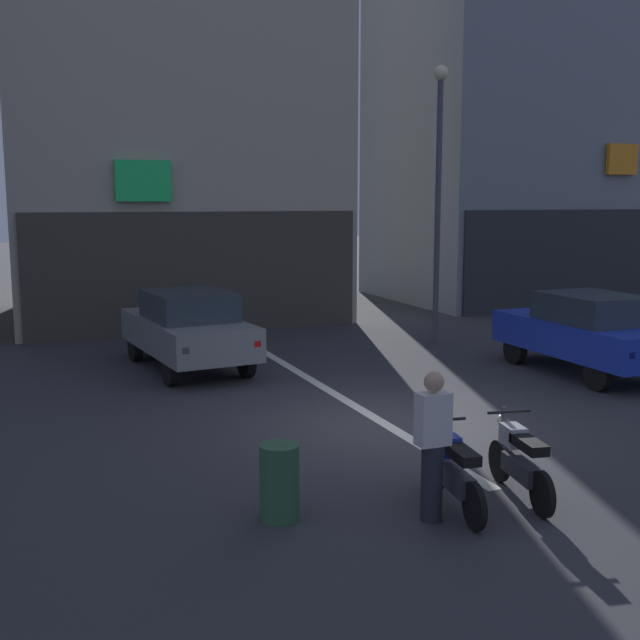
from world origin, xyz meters
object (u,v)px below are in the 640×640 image
(car_grey_crossing_near, at_px, (188,327))
(street_lamp, at_px, (439,177))
(motorcycle_blue_row_leftmost, at_px, (453,470))
(person_by_motorcycles, at_px, (433,445))
(car_blue_parked_kerbside, at_px, (588,331))
(car_black_down_street, at_px, (238,289))
(trash_bin, at_px, (279,482))
(motorcycle_silver_row_left_mid, at_px, (520,460))

(car_grey_crossing_near, relative_size, street_lamp, 0.65)
(motorcycle_blue_row_leftmost, xyz_separation_m, person_by_motorcycles, (-0.39, -0.19, 0.40))
(motorcycle_blue_row_leftmost, bearing_deg, car_blue_parked_kerbside, 39.58)
(car_blue_parked_kerbside, distance_m, person_by_motorcycles, 8.46)
(car_black_down_street, xyz_separation_m, trash_bin, (-3.58, -14.62, -0.46))
(car_grey_crossing_near, xyz_separation_m, motorcycle_blue_row_leftmost, (1.24, -8.48, -0.43))
(car_blue_parked_kerbside, height_order, car_black_down_street, same)
(car_black_down_street, xyz_separation_m, person_by_motorcycles, (-2.03, -15.25, -0.03))
(motorcycle_blue_row_leftmost, relative_size, person_by_motorcycles, 1.00)
(motorcycle_silver_row_left_mid, height_order, person_by_motorcycles, person_by_motorcycles)
(car_grey_crossing_near, distance_m, street_lamp, 7.04)
(car_black_down_street, bearing_deg, motorcycle_blue_row_leftmost, -96.24)
(car_blue_parked_kerbside, distance_m, trash_bin, 9.39)
(car_black_down_street, xyz_separation_m, street_lamp, (3.37, -5.87, 3.15))
(car_black_down_street, distance_m, street_lamp, 7.47)
(person_by_motorcycles, relative_size, trash_bin, 1.96)
(motorcycle_silver_row_left_mid, height_order, trash_bin, motorcycle_silver_row_left_mid)
(trash_bin, bearing_deg, car_grey_crossing_near, 85.07)
(trash_bin, bearing_deg, person_by_motorcycles, -22.46)
(car_blue_parked_kerbside, bearing_deg, person_by_motorcycles, -141.07)
(car_grey_crossing_near, xyz_separation_m, car_black_down_street, (2.88, 6.58, 0.00))
(car_blue_parked_kerbside, xyz_separation_m, motorcycle_blue_row_leftmost, (-6.19, -5.12, -0.43))
(car_black_down_street, distance_m, motorcycle_silver_row_left_mid, 15.07)
(car_black_down_street, xyz_separation_m, motorcycle_blue_row_leftmost, (-1.65, -15.06, -0.43))
(car_grey_crossing_near, relative_size, motorcycle_silver_row_left_mid, 2.58)
(car_grey_crossing_near, bearing_deg, motorcycle_blue_row_leftmost, -81.69)
(car_blue_parked_kerbside, xyz_separation_m, trash_bin, (-8.13, -4.68, -0.46))
(street_lamp, height_order, motorcycle_blue_row_leftmost, street_lamp)
(car_grey_crossing_near, distance_m, person_by_motorcycles, 8.72)
(street_lamp, bearing_deg, person_by_motorcycles, -119.95)
(car_black_down_street, bearing_deg, car_grey_crossing_near, -113.67)
(motorcycle_blue_row_leftmost, height_order, person_by_motorcycles, person_by_motorcycles)
(car_grey_crossing_near, bearing_deg, motorcycle_silver_row_left_mid, -75.77)
(car_grey_crossing_near, distance_m, trash_bin, 8.08)
(street_lamp, xyz_separation_m, motorcycle_blue_row_leftmost, (-5.02, -9.19, -3.58))
(motorcycle_silver_row_left_mid, distance_m, person_by_motorcycles, 1.37)
(car_grey_crossing_near, relative_size, car_blue_parked_kerbside, 1.04)
(car_blue_parked_kerbside, height_order, motorcycle_silver_row_left_mid, car_blue_parked_kerbside)
(street_lamp, distance_m, trash_bin, 11.74)
(motorcycle_blue_row_leftmost, bearing_deg, motorcycle_silver_row_left_mid, 0.75)
(motorcycle_blue_row_leftmost, bearing_deg, person_by_motorcycles, -153.35)
(motorcycle_silver_row_left_mid, bearing_deg, street_lamp, 65.87)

